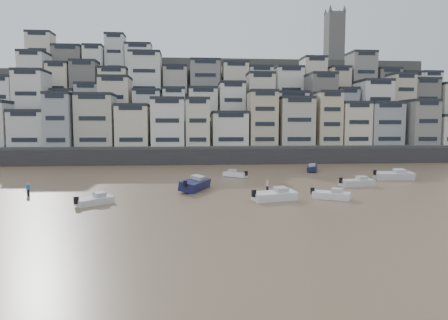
{
  "coord_description": "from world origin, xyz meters",
  "views": [
    {
      "loc": [
        1.41,
        -26.33,
        8.92
      ],
      "look_at": [
        6.31,
        30.0,
        4.0
      ],
      "focal_mm": 32.0,
      "sensor_mm": 36.0,
      "label": 1
    }
  ],
  "objects": [
    {
      "name": "boat_b",
      "position": [
        18.52,
        20.15,
        0.66
      ],
      "size": [
        4.96,
        3.83,
        1.32
      ],
      "primitive_type": null,
      "rotation": [
        0.0,
        0.0,
        -0.54
      ],
      "color": "white",
      "rests_on": "ground"
    },
    {
      "name": "harbor_wall",
      "position": [
        10.0,
        65.0,
        1.75
      ],
      "size": [
        140.0,
        3.0,
        3.5
      ],
      "primitive_type": "cube",
      "color": "#38383A",
      "rests_on": "ground"
    },
    {
      "name": "boat_c",
      "position": [
        2.18,
        28.4,
        1.0
      ],
      "size": [
        5.06,
        7.69,
        2.0
      ],
      "primitive_type": null,
      "rotation": [
        0.0,
        0.0,
        1.17
      ],
      "color": "#161945",
      "rests_on": "ground"
    },
    {
      "name": "boat_i",
      "position": [
        25.17,
        48.85,
        0.79
      ],
      "size": [
        3.81,
        6.08,
        1.58
      ],
      "primitive_type": null,
      "rotation": [
        0.0,
        0.0,
        -1.93
      ],
      "color": "#13163D",
      "rests_on": "ground"
    },
    {
      "name": "boat_h",
      "position": [
        9.26,
        41.62,
        0.66
      ],
      "size": [
        4.62,
        4.39,
        1.31
      ],
      "primitive_type": null,
      "rotation": [
        0.0,
        0.0,
        2.41
      ],
      "color": "white",
      "rests_on": "ground"
    },
    {
      "name": "hillside",
      "position": [
        14.73,
        104.84,
        13.01
      ],
      "size": [
        141.04,
        66.0,
        50.0
      ],
      "color": "#4C4C47",
      "rests_on": "ground"
    },
    {
      "name": "boat_d",
      "position": [
        25.88,
        29.7,
        0.78
      ],
      "size": [
        5.96,
        2.87,
        1.56
      ],
      "primitive_type": null,
      "rotation": [
        0.0,
        0.0,
        0.18
      ],
      "color": "silver",
      "rests_on": "ground"
    },
    {
      "name": "ground",
      "position": [
        0.0,
        0.0,
        0.0
      ],
      "size": [
        400.0,
        400.0,
        0.0
      ],
      "primitive_type": "plane",
      "color": "#806245",
      "rests_on": "ground"
    },
    {
      "name": "boat_a",
      "position": [
        11.46,
        19.61,
        0.8
      ],
      "size": [
        6.2,
        3.63,
        1.61
      ],
      "primitive_type": null,
      "rotation": [
        0.0,
        0.0,
        0.31
      ],
      "color": "white",
      "rests_on": "ground"
    },
    {
      "name": "person_blue",
      "position": [
        -18.89,
        25.34,
        0.87
      ],
      "size": [
        0.44,
        0.44,
        1.74
      ],
      "primitive_type": null,
      "color": "blue",
      "rests_on": "ground"
    },
    {
      "name": "boat_g",
      "position": [
        34.85,
        35.93,
        0.93
      ],
      "size": [
        6.89,
        2.43,
        1.86
      ],
      "primitive_type": null,
      "rotation": [
        0.0,
        0.0,
        -0.03
      ],
      "color": "silver",
      "rests_on": "ground"
    },
    {
      "name": "person_pink",
      "position": [
        11.75,
        25.71,
        0.87
      ],
      "size": [
        0.44,
        0.44,
        1.74
      ],
      "primitive_type": null,
      "color": "#DD9C9E",
      "rests_on": "ground"
    },
    {
      "name": "boat_j",
      "position": [
        -9.24,
        18.98,
        0.64
      ],
      "size": [
        4.44,
        4.41,
        1.29
      ],
      "primitive_type": null,
      "rotation": [
        0.0,
        0.0,
        0.78
      ],
      "color": "silver",
      "rests_on": "ground"
    }
  ]
}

